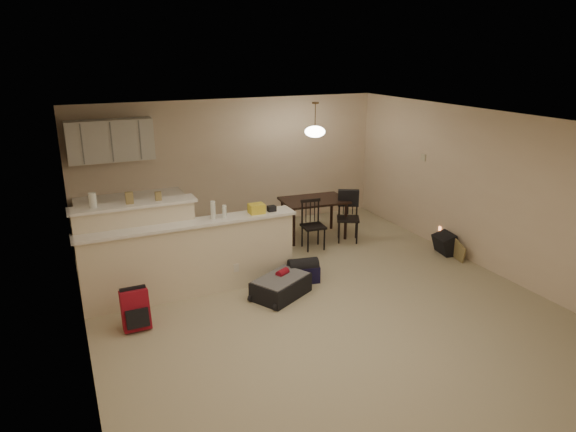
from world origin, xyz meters
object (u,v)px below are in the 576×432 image
dining_chair_near (313,225)px  navy_duffel (303,274)px  suitcase (281,287)px  black_daypack (446,244)px  pendant_lamp (315,131)px  dining_table (314,204)px  dining_chair_far (348,217)px  red_backpack (135,310)px

dining_chair_near → navy_duffel: 1.43m
suitcase → black_daypack: bearing=-23.5°
pendant_lamp → dining_table: bearing=63.4°
dining_chair_far → navy_duffel: 1.98m
dining_chair_far → suitcase: size_ratio=1.12×
pendant_lamp → dining_chair_far: bearing=-43.2°
red_backpack → navy_duffel: 2.54m
navy_duffel → pendant_lamp: bearing=68.8°
dining_chair_near → red_backpack: size_ratio=1.72×
dining_table → dining_chair_far: dining_chair_far is taller
dining_chair_far → black_daypack: dining_chair_far is taller
dining_table → pendant_lamp: size_ratio=2.00×
red_backpack → dining_chair_near: bearing=24.4°
pendant_lamp → suitcase: size_ratio=0.77×
pendant_lamp → navy_duffel: bearing=-121.7°
pendant_lamp → black_daypack: bearing=-44.7°
dining_chair_far → navy_duffel: (-1.51, -1.23, -0.32)m
dining_chair_far → black_daypack: bearing=-16.5°
dining_chair_far → dining_table: bearing=165.5°
dining_chair_far → red_backpack: 4.33m
dining_table → pendant_lamp: bearing=-111.7°
dining_table → red_backpack: size_ratio=2.45×
dining_chair_far → suitcase: dining_chair_far is taller
red_backpack → dining_table: bearing=29.4°
suitcase → navy_duffel: 0.58m
dining_chair_near → suitcase: (-1.26, -1.45, -0.30)m
pendant_lamp → navy_duffel: size_ratio=1.32×
suitcase → black_daypack: 3.25m
suitcase → dining_table: bearing=23.5°
dining_chair_near → suitcase: size_ratio=1.08×
suitcase → red_backpack: size_ratio=1.59×
red_backpack → dining_chair_far: bearing=21.1°
suitcase → red_backpack: 2.03m
red_backpack → navy_duffel: bearing=7.5°
dining_chair_near → dining_chair_far: bearing=10.9°
dining_chair_far → black_daypack: 1.76m
suitcase → dining_chair_near: bearing=20.4°
dining_table → pendant_lamp: pendant_lamp is taller
pendant_lamp → red_backpack: pendant_lamp is taller
dining_chair_near → red_backpack: dining_chair_near is taller
black_daypack → dining_table: bearing=54.4°
suitcase → black_daypack: black_daypack is taller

